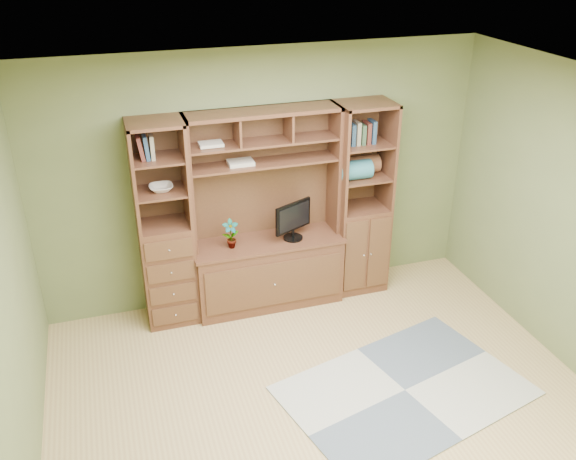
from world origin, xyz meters
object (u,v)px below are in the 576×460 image
object	(u,v)px
left_tower	(164,226)
center_hutch	(267,214)
right_tower	(361,200)
monitor	(293,214)

from	to	relation	value
left_tower	center_hutch	bearing A→B (deg)	-2.29
right_tower	left_tower	bearing A→B (deg)	180.00
left_tower	right_tower	size ratio (longest dim) A/B	1.00
right_tower	monitor	xyz separation A→B (m)	(-0.76, -0.07, -0.02)
right_tower	monitor	size ratio (longest dim) A/B	3.76
left_tower	right_tower	distance (m)	2.02
center_hutch	monitor	distance (m)	0.26
center_hutch	right_tower	distance (m)	1.03
left_tower	right_tower	world-z (taller)	same
center_hutch	right_tower	world-z (taller)	same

